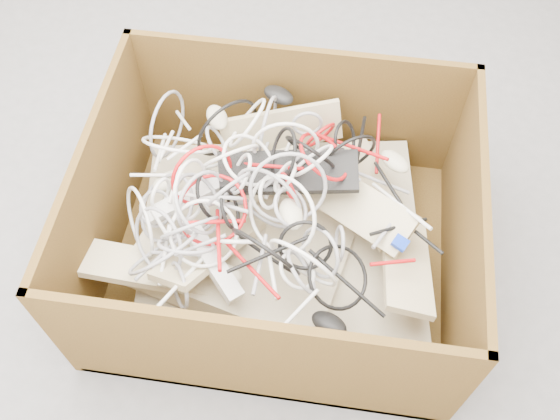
# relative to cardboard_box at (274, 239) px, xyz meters

# --- Properties ---
(ground) EXTENTS (3.00, 3.00, 0.00)m
(ground) POSITION_rel_cardboard_box_xyz_m (-0.25, 0.11, -0.14)
(ground) COLOR #5A5A5D
(ground) RESTS_ON ground
(cardboard_box) EXTENTS (1.20, 1.00, 0.58)m
(cardboard_box) POSITION_rel_cardboard_box_xyz_m (0.00, 0.00, 0.00)
(cardboard_box) COLOR #3E280F
(cardboard_box) RESTS_ON ground
(keyboard_pile) EXTENTS (1.11, 0.85, 0.29)m
(keyboard_pile) POSITION_rel_cardboard_box_xyz_m (0.04, 0.03, 0.15)
(keyboard_pile) COLOR tan
(keyboard_pile) RESTS_ON cardboard_box
(mice_scatter) EXTENTS (0.86, 0.85, 0.21)m
(mice_scatter) POSITION_rel_cardboard_box_xyz_m (-0.02, 0.05, 0.22)
(mice_scatter) COLOR #B8B094
(mice_scatter) RESTS_ON keyboard_pile
(power_strip_left) EXTENTS (0.26, 0.18, 0.11)m
(power_strip_left) POSITION_rel_cardboard_box_xyz_m (-0.27, -0.02, 0.22)
(power_strip_left) COLOR silver
(power_strip_left) RESTS_ON keyboard_pile
(power_strip_right) EXTENTS (0.23, 0.24, 0.09)m
(power_strip_right) POSITION_rel_cardboard_box_xyz_m (-0.15, -0.22, 0.19)
(power_strip_right) COLOR silver
(power_strip_right) RESTS_ON keyboard_pile
(vga_plug) EXTENTS (0.06, 0.06, 0.03)m
(vga_plug) POSITION_rel_cardboard_box_xyz_m (0.40, -0.08, 0.21)
(vga_plug) COLOR #0C2EBE
(vga_plug) RESTS_ON keyboard_pile
(cable_tangle) EXTENTS (1.05, 0.87, 0.49)m
(cable_tangle) POSITION_rel_cardboard_box_xyz_m (-0.10, -0.01, 0.27)
(cable_tangle) COLOR silver
(cable_tangle) RESTS_ON keyboard_pile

